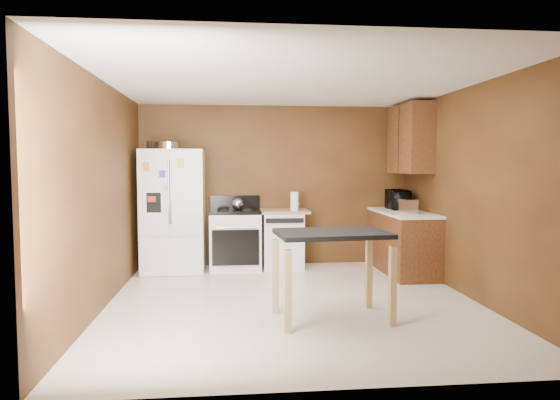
{
  "coord_description": "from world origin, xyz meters",
  "views": [
    {
      "loc": [
        -0.71,
        -5.58,
        1.57
      ],
      "look_at": [
        -0.07,
        0.85,
        1.12
      ],
      "focal_mm": 32.0,
      "sensor_mm": 36.0,
      "label": 1
    }
  ],
  "objects": [
    {
      "name": "dishwasher",
      "position": [
        0.08,
        1.95,
        0.45
      ],
      "size": [
        0.78,
        0.63,
        0.89
      ],
      "color": "white",
      "rests_on": "ground"
    },
    {
      "name": "green_canister",
      "position": [
        0.3,
        2.02,
        0.95
      ],
      "size": [
        0.11,
        0.11,
        0.11
      ],
      "primitive_type": "cylinder",
      "rotation": [
        0.0,
        0.0,
        0.11
      ],
      "color": "green",
      "rests_on": "dishwasher"
    },
    {
      "name": "island",
      "position": [
        0.31,
        -0.67,
        0.76
      ],
      "size": [
        1.16,
        0.83,
        0.91
      ],
      "color": "black",
      "rests_on": "ground"
    },
    {
      "name": "wall_right",
      "position": [
        2.1,
        0.0,
        1.25
      ],
      "size": [
        0.0,
        4.5,
        4.5
      ],
      "primitive_type": "plane",
      "rotation": [
        1.57,
        0.0,
        -1.57
      ],
      "color": "#563916",
      "rests_on": "ground"
    },
    {
      "name": "kettle",
      "position": [
        -0.6,
        1.88,
        0.99
      ],
      "size": [
        0.18,
        0.18,
        0.18
      ],
      "primitive_type": "sphere",
      "color": "silver",
      "rests_on": "gas_range"
    },
    {
      "name": "gas_range",
      "position": [
        -0.64,
        1.92,
        0.46
      ],
      "size": [
        0.76,
        0.68,
        1.1
      ],
      "color": "white",
      "rests_on": "ground"
    },
    {
      "name": "roasting_pan",
      "position": [
        -1.61,
        1.88,
        1.85
      ],
      "size": [
        0.43,
        0.43,
        0.11
      ],
      "primitive_type": "cylinder",
      "color": "silver",
      "rests_on": "refrigerator"
    },
    {
      "name": "toaster",
      "position": [
        1.76,
        1.14,
        1.0
      ],
      "size": [
        0.19,
        0.28,
        0.2
      ],
      "primitive_type": "cube",
      "rotation": [
        0.0,
        0.0,
        0.11
      ],
      "color": "silver",
      "rests_on": "right_cabinets"
    },
    {
      "name": "pen_cup",
      "position": [
        -1.85,
        1.73,
        1.86
      ],
      "size": [
        0.08,
        0.08,
        0.11
      ],
      "primitive_type": "cylinder",
      "color": "black",
      "rests_on": "refrigerator"
    },
    {
      "name": "wall_back",
      "position": [
        0.0,
        2.25,
        1.25
      ],
      "size": [
        4.2,
        0.0,
        4.2
      ],
      "primitive_type": "plane",
      "rotation": [
        1.57,
        0.0,
        0.0
      ],
      "color": "#563916",
      "rests_on": "ground"
    },
    {
      "name": "floor",
      "position": [
        0.0,
        0.0,
        0.0
      ],
      "size": [
        4.5,
        4.5,
        0.0
      ],
      "primitive_type": "plane",
      "color": "beige",
      "rests_on": "ground"
    },
    {
      "name": "ceiling",
      "position": [
        0.0,
        0.0,
        2.5
      ],
      "size": [
        4.5,
        4.5,
        0.0
      ],
      "primitive_type": "plane",
      "rotation": [
        3.14,
        0.0,
        0.0
      ],
      "color": "white",
      "rests_on": "ground"
    },
    {
      "name": "right_cabinets",
      "position": [
        1.84,
        1.48,
        0.91
      ],
      "size": [
        0.63,
        1.58,
        2.45
      ],
      "color": "brown",
      "rests_on": "ground"
    },
    {
      "name": "wall_left",
      "position": [
        -2.1,
        0.0,
        1.25
      ],
      "size": [
        0.0,
        4.5,
        4.5
      ],
      "primitive_type": "plane",
      "rotation": [
        1.57,
        0.0,
        1.57
      ],
      "color": "#563916",
      "rests_on": "ground"
    },
    {
      "name": "wall_front",
      "position": [
        0.0,
        -2.25,
        1.25
      ],
      "size": [
        4.2,
        0.0,
        4.2
      ],
      "primitive_type": "plane",
      "rotation": [
        -1.57,
        0.0,
        0.0
      ],
      "color": "#563916",
      "rests_on": "ground"
    },
    {
      "name": "refrigerator",
      "position": [
        -1.55,
        1.86,
        0.9
      ],
      "size": [
        0.9,
        0.8,
        1.8
      ],
      "color": "white",
      "rests_on": "ground"
    },
    {
      "name": "paper_towel",
      "position": [
        0.24,
        1.8,
        1.03
      ],
      "size": [
        0.13,
        0.13,
        0.28
      ],
      "primitive_type": "cylinder",
      "rotation": [
        0.0,
        0.0,
        -0.04
      ],
      "color": "white",
      "rests_on": "dishwasher"
    },
    {
      "name": "microwave",
      "position": [
        1.84,
        1.78,
        1.03
      ],
      "size": [
        0.33,
        0.49,
        0.27
      ],
      "primitive_type": "imported",
      "rotation": [
        0.0,
        0.0,
        1.57
      ],
      "color": "black",
      "rests_on": "right_cabinets"
    }
  ]
}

